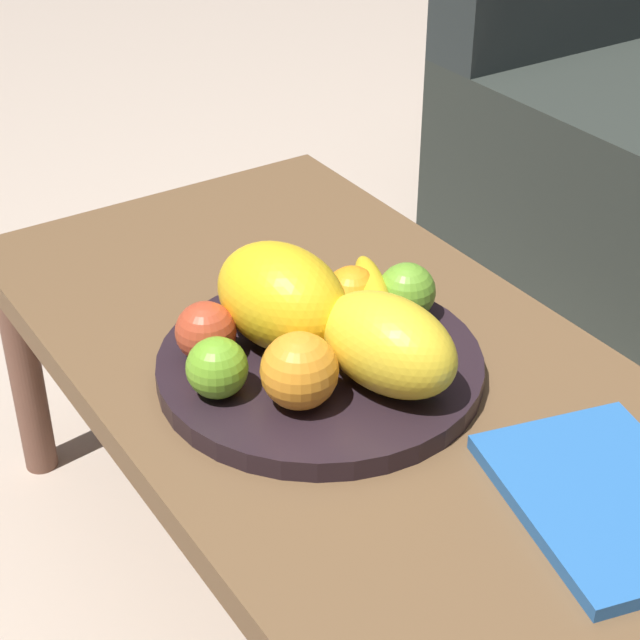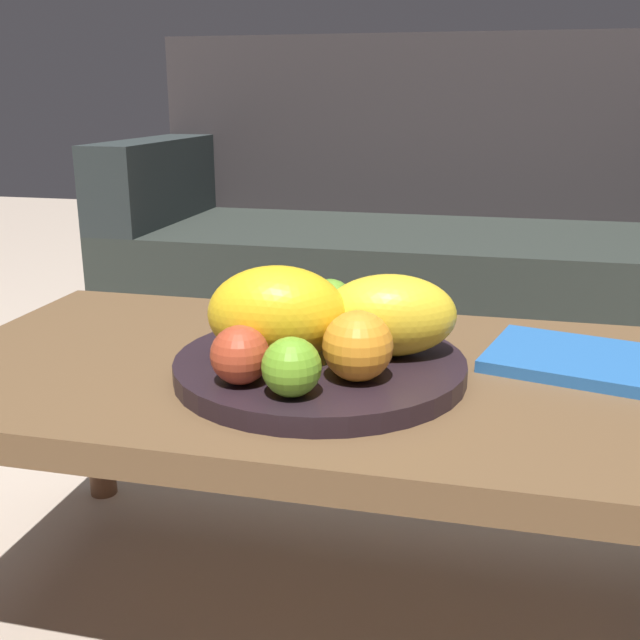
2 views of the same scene
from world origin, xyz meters
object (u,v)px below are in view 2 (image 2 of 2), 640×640
(couch, at_px, (440,259))
(orange_front, at_px, (358,346))
(melon_smaller_beside, at_px, (389,315))
(apple_left, at_px, (292,367))
(fruit_bowl, at_px, (320,367))
(magazine, at_px, (586,361))
(coffee_table, at_px, (343,398))
(apple_right, at_px, (240,355))
(melon_large_front, at_px, (277,314))
(apple_front, at_px, (330,303))
(banana_bunch, at_px, (316,317))
(orange_left, at_px, (299,313))

(couch, distance_m, orange_front, 1.24)
(melon_smaller_beside, relative_size, apple_left, 2.53)
(fruit_bowl, xyz_separation_m, melon_smaller_beside, (0.08, 0.03, 0.07))
(orange_front, distance_m, magazine, 0.33)
(coffee_table, bearing_deg, apple_right, -122.21)
(melon_smaller_beside, bearing_deg, apple_left, -117.53)
(melon_large_front, distance_m, apple_left, 0.12)
(orange_front, height_order, apple_right, orange_front)
(apple_front, distance_m, banana_bunch, 0.05)
(coffee_table, bearing_deg, couch, 87.98)
(melon_large_front, distance_m, melon_smaller_beside, 0.14)
(apple_right, height_order, magazine, apple_right)
(coffee_table, distance_m, melon_large_front, 0.16)
(melon_large_front, xyz_separation_m, magazine, (0.39, 0.13, -0.08))
(coffee_table, xyz_separation_m, apple_right, (-0.09, -0.15, 0.10))
(fruit_bowl, relative_size, banana_bunch, 2.38)
(apple_front, relative_size, banana_bunch, 0.44)
(coffee_table, xyz_separation_m, orange_front, (0.04, -0.10, 0.11))
(orange_front, bearing_deg, melon_smaller_beside, 77.01)
(coffee_table, xyz_separation_m, banana_bunch, (-0.05, 0.05, 0.09))
(melon_large_front, height_order, orange_front, melon_large_front)
(orange_front, xyz_separation_m, orange_left, (-0.11, 0.14, -0.01))
(melon_large_front, height_order, apple_left, melon_large_front)
(fruit_bowl, bearing_deg, apple_front, 97.16)
(coffee_table, height_order, orange_front, orange_front)
(orange_left, bearing_deg, magazine, 5.74)
(apple_left, xyz_separation_m, magazine, (0.34, 0.24, -0.05))
(orange_left, bearing_deg, orange_front, -52.42)
(orange_front, height_order, orange_left, orange_front)
(coffee_table, bearing_deg, melon_smaller_beside, -5.60)
(apple_front, height_order, apple_right, same)
(fruit_bowl, xyz_separation_m, apple_right, (-0.07, -0.11, 0.05))
(apple_right, xyz_separation_m, banana_bunch, (0.04, 0.20, -0.01))
(fruit_bowl, bearing_deg, banana_bunch, 107.10)
(couch, bearing_deg, orange_left, -95.83)
(fruit_bowl, xyz_separation_m, orange_front, (0.06, -0.06, 0.05))
(banana_bunch, distance_m, magazine, 0.37)
(banana_bunch, bearing_deg, orange_left, -147.55)
(melon_large_front, relative_size, melon_smaller_beside, 1.02)
(couch, relative_size, melon_smaller_beside, 9.94)
(fruit_bowl, distance_m, apple_left, 0.14)
(melon_smaller_beside, relative_size, orange_front, 2.05)
(coffee_table, distance_m, fruit_bowl, 0.07)
(coffee_table, height_order, apple_front, apple_front)
(orange_front, bearing_deg, apple_right, -161.84)
(apple_right, bearing_deg, apple_front, 77.72)
(melon_smaller_beside, relative_size, orange_left, 2.51)
(apple_front, bearing_deg, banana_bunch, -103.99)
(couch, height_order, orange_left, couch)
(orange_left, distance_m, apple_front, 0.06)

